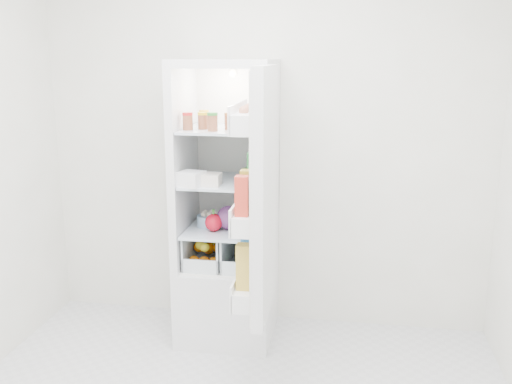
% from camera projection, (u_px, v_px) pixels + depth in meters
% --- Properties ---
extents(room_walls, '(3.02, 3.02, 2.61)m').
position_uv_depth(room_walls, '(209.00, 114.00, 2.29)').
color(room_walls, beige).
rests_on(room_walls, ground).
extents(refrigerator, '(0.60, 0.60, 1.80)m').
position_uv_depth(refrigerator, '(229.00, 237.00, 3.73)').
color(refrigerator, silver).
rests_on(refrigerator, ground).
extents(shelf_low, '(0.49, 0.53, 0.01)m').
position_uv_depth(shelf_low, '(227.00, 228.00, 3.66)').
color(shelf_low, silver).
rests_on(shelf_low, refrigerator).
extents(shelf_mid, '(0.49, 0.53, 0.02)m').
position_uv_depth(shelf_mid, '(226.00, 181.00, 3.58)').
color(shelf_mid, silver).
rests_on(shelf_mid, refrigerator).
extents(shelf_top, '(0.49, 0.53, 0.02)m').
position_uv_depth(shelf_top, '(225.00, 129.00, 3.51)').
color(shelf_top, silver).
rests_on(shelf_top, refrigerator).
extents(crisper_left, '(0.23, 0.46, 0.22)m').
position_uv_depth(crisper_left, '(209.00, 247.00, 3.71)').
color(crisper_left, silver).
rests_on(crisper_left, refrigerator).
extents(crisper_right, '(0.23, 0.46, 0.22)m').
position_uv_depth(crisper_right, '(246.00, 249.00, 3.67)').
color(crisper_right, silver).
rests_on(crisper_right, refrigerator).
extents(condiment_jars, '(0.46, 0.32, 0.08)m').
position_uv_depth(condiment_jars, '(219.00, 122.00, 3.42)').
color(condiment_jars, '#B21919').
rests_on(condiment_jars, shelf_top).
extents(squeeze_bottle, '(0.06, 0.06, 0.18)m').
position_uv_depth(squeeze_bottle, '(259.00, 115.00, 3.41)').
color(squeeze_bottle, white).
rests_on(squeeze_bottle, shelf_top).
extents(tub_white, '(0.17, 0.17, 0.09)m').
position_uv_depth(tub_white, '(191.00, 179.00, 3.41)').
color(tub_white, white).
rests_on(tub_white, shelf_mid).
extents(tub_cream, '(0.13, 0.13, 0.07)m').
position_uv_depth(tub_cream, '(210.00, 179.00, 3.43)').
color(tub_cream, silver).
rests_on(tub_cream, shelf_mid).
extents(tin_red, '(0.10, 0.10, 0.06)m').
position_uv_depth(tin_red, '(251.00, 184.00, 3.34)').
color(tin_red, '#CD431E').
rests_on(tin_red, shelf_mid).
extents(tub_green, '(0.12, 0.16, 0.08)m').
position_uv_depth(tub_green, '(254.00, 173.00, 3.59)').
color(tub_green, '#408D41').
rests_on(tub_green, shelf_mid).
extents(red_cabbage, '(0.15, 0.15, 0.15)m').
position_uv_depth(red_cabbage, '(229.00, 218.00, 3.60)').
color(red_cabbage, '#541C51').
rests_on(red_cabbage, shelf_low).
extents(bell_pepper, '(0.11, 0.11, 0.11)m').
position_uv_depth(bell_pepper, '(214.00, 223.00, 3.57)').
color(bell_pepper, red).
rests_on(bell_pepper, shelf_low).
extents(mushroom_bowl, '(0.19, 0.19, 0.07)m').
position_uv_depth(mushroom_bowl, '(209.00, 221.00, 3.67)').
color(mushroom_bowl, '#88AACB').
rests_on(mushroom_bowl, shelf_low).
extents(salad_bag, '(0.12, 0.12, 0.12)m').
position_uv_depth(salad_bag, '(245.00, 229.00, 3.41)').
color(salad_bag, '#ABBE8F').
rests_on(salad_bag, shelf_low).
extents(citrus_pile, '(0.20, 0.31, 0.16)m').
position_uv_depth(citrus_pile, '(207.00, 252.00, 3.68)').
color(citrus_pile, orange).
rests_on(citrus_pile, refrigerator).
extents(veg_pile, '(0.16, 0.30, 0.10)m').
position_uv_depth(veg_pile, '(246.00, 256.00, 3.68)').
color(veg_pile, '#184918').
rests_on(veg_pile, refrigerator).
extents(fridge_door, '(0.18, 0.60, 1.30)m').
position_uv_depth(fridge_door, '(260.00, 199.00, 2.97)').
color(fridge_door, silver).
rests_on(fridge_door, refrigerator).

